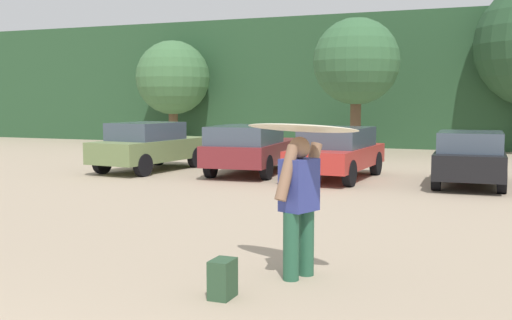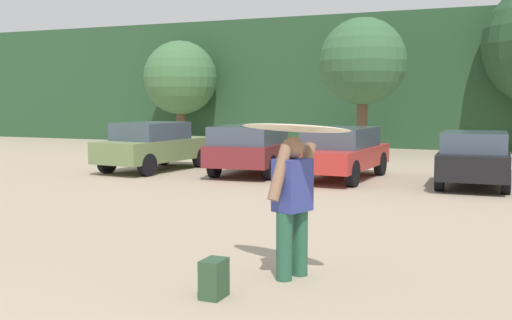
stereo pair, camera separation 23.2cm
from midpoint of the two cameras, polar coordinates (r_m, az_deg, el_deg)
The scene contains 10 objects.
hillside_ridge at distance 35.31m, azimuth 14.43°, elevation 6.82°, with size 108.00×12.00×6.30m, color #284C2D.
tree_center at distance 31.71m, azimuth -7.85°, elevation 7.46°, with size 3.70×3.70×5.22m.
tree_far_left at distance 25.79m, azimuth 8.94°, elevation 8.88°, with size 3.52×3.52×5.57m.
parked_car_olive_green at distance 20.15m, azimuth -10.07°, elevation 1.33°, with size 2.17×4.41×1.55m.
parked_car_maroon at distance 19.01m, azimuth -0.76°, elevation 1.15°, with size 2.28×4.83×1.50m.
parked_car_red at distance 17.89m, azimuth 7.09°, elevation 0.82°, with size 1.96×4.32×1.47m.
parked_car_black at distance 17.28m, azimuth 18.66°, elevation 0.23°, with size 1.88×4.05×1.45m.
person_adult at distance 7.88m, azimuth 3.13°, elevation -3.57°, with size 0.47×0.87×1.81m.
surfboard_cream at distance 7.75m, azimuth 3.21°, elevation 2.95°, with size 1.78×1.06×0.17m.
backpack_dropped at distance 7.26m, azimuth -4.02°, elevation -10.82°, with size 0.24×0.34×0.45m.
Camera 1 is at (4.64, -2.43, 2.27)m, focal length 43.61 mm.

